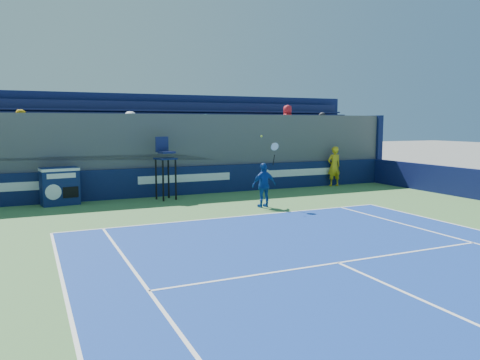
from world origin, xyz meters
name	(u,v)px	position (x,y,z in m)	size (l,w,h in m)	color
ball_person	(334,166)	(7.35, 16.78, 0.96)	(0.69, 0.45, 1.89)	gold
back_hoarding	(185,181)	(0.00, 17.10, 0.60)	(20.40, 0.21, 1.20)	#0B1642
match_clock	(60,185)	(-4.95, 16.62, 0.74)	(1.41, 0.90, 1.40)	#101E50
umpire_chair	(165,161)	(-1.08, 16.20, 1.53)	(0.85, 0.85, 2.48)	black
tennis_player	(264,185)	(1.66, 13.07, 0.81)	(0.96, 0.41, 2.57)	#123E97
stadium_seating	(171,149)	(-0.01, 19.14, 1.84)	(21.00, 4.05, 4.40)	#4C4C50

